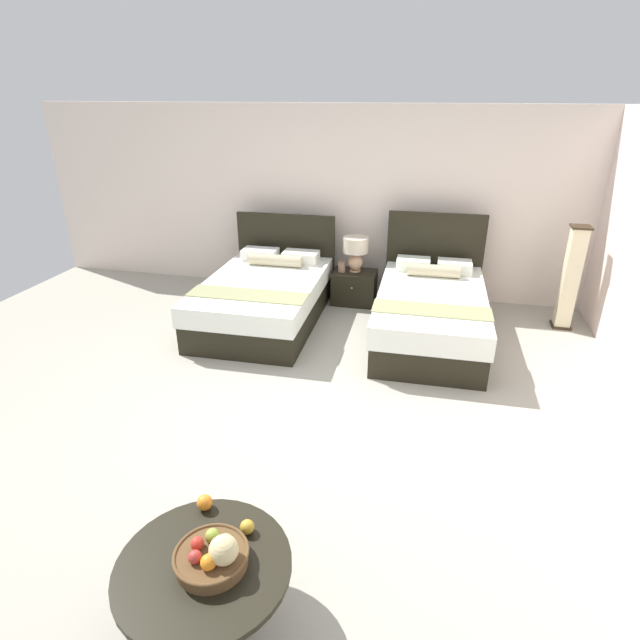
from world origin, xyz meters
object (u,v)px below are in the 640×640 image
Objects in this scene: vase at (342,267)px; coffee_table at (205,578)px; bed_near_window at (265,297)px; loose_apple at (247,527)px; loose_orange at (205,503)px; table_lamp at (356,250)px; floor_lamp_corner at (570,278)px; bed_near_corner at (430,311)px; nightstand at (354,287)px; fruit_bowl at (213,555)px.

vase is 4.74m from coffee_table.
bed_near_window is 1.15m from vase.
loose_apple is 0.32m from loose_orange.
loose_apple is (0.15, 0.25, 0.14)m from coffee_table.
table_lamp is at bearing 19.03° from vase.
loose_orange is at bearing -91.52° from table_lamp.
floor_lamp_corner reaches higher than vase.
bed_near_window is 15.79× the size of vase.
bed_near_window is 4.08m from coffee_table.
bed_near_corner is at bearing 75.68° from coffee_table.
table_lamp is 3.34× the size of vase.
nightstand is 2.67m from floor_lamp_corner.
bed_near_corner is 2.45× the size of coffee_table.
coffee_table is 0.41m from loose_orange.
vase is at bearing -167.06° from nightstand.
loose_apple is at bearing 58.92° from coffee_table.
fruit_bowl is 0.26m from loose_apple.
bed_near_corner is 4.07m from coffee_table.
nightstand is at bearing 92.33° from loose_apple.
loose_apple is at bearing -72.31° from bed_near_window.
loose_orange is at bearing -91.53° from nightstand.
table_lamp is 4.79m from fruit_bowl.
coffee_table is at bearing -89.57° from nightstand.
bed_near_window is 4.09m from fruit_bowl.
fruit_bowl is 0.31× the size of floor_lamp_corner.
nightstand is at bearing 91.14° from fruit_bowl.
loose_orange is at bearing -107.90° from bed_near_corner.
bed_near_corner is 1.41m from table_lamp.
nightstand is at bearing 176.28° from floor_lamp_corner.
loose_apple is at bearing -85.43° from vase.
bed_near_corner is at bearing 0.13° from bed_near_window.
bed_near_corner is 3.78m from loose_orange.
bed_near_window is at bearing -179.87° from bed_near_corner.
fruit_bowl is (0.09, -4.76, 0.30)m from nightstand.
floor_lamp_corner is (2.81, -0.13, 0.11)m from vase.
floor_lamp_corner is at bearing 22.21° from bed_near_corner.
nightstand is 1.49× the size of fruit_bowl.
fruit_bowl is at bearing -103.54° from bed_near_corner.
coffee_table is 0.18m from fruit_bowl.
bed_near_corner is 3.80m from loose_apple.
vase is 1.53× the size of loose_orange.
nightstand is at bearing 90.43° from coffee_table.
vase is 1.75× the size of loose_apple.
vase is 0.15× the size of coffee_table.
table_lamp reaches higher than loose_apple.
coffee_table is at bearing -66.64° from loose_orange.
vase is at bearing -160.97° from table_lamp.
bed_near_window is 2.04m from bed_near_corner.
table_lamp is at bearing 175.85° from floor_lamp_corner.
loose_apple reaches higher than nightstand.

